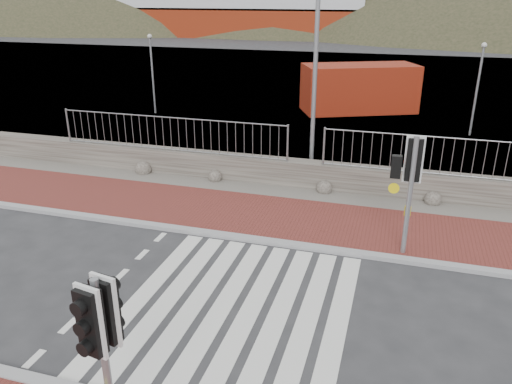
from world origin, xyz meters
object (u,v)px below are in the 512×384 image
(streetlight, at_px, (321,40))
(shipping_container, at_px, (359,88))
(traffic_signal_near, at_px, (101,331))
(traffic_signal_far, at_px, (411,171))

(streetlight, xyz_separation_m, shipping_container, (0.35, 11.38, -3.47))
(streetlight, relative_size, shipping_container, 1.39)
(traffic_signal_near, xyz_separation_m, traffic_signal_far, (3.84, 7.05, 0.22))
(traffic_signal_far, height_order, shipping_container, traffic_signal_far)
(traffic_signal_near, distance_m, traffic_signal_far, 8.03)
(traffic_signal_far, xyz_separation_m, streetlight, (-3.06, 4.79, 2.48))
(shipping_container, bearing_deg, traffic_signal_near, -117.18)
(traffic_signal_near, height_order, shipping_container, traffic_signal_near)
(traffic_signal_near, relative_size, shipping_container, 0.47)
(traffic_signal_far, height_order, streetlight, streetlight)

